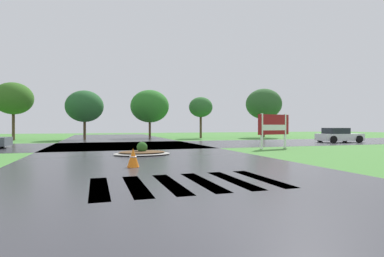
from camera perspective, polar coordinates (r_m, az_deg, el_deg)
name	(u,v)px	position (r m, az deg, el deg)	size (l,w,h in m)	color
ground_plane	(252,227)	(5.08, 11.13, -17.61)	(120.00, 120.00, 0.10)	#478438
asphalt_roadway	(148,158)	(14.51, -8.28, -5.51)	(11.25, 80.00, 0.01)	#35353A
asphalt_cross_road	(127,145)	(24.27, -12.04, -3.08)	(90.00, 10.13, 0.01)	#35353A
crosswalk_stripes	(187,183)	(8.27, -0.96, -10.11)	(4.95, 3.01, 0.01)	white
estate_billboard	(274,126)	(21.21, 15.03, 0.45)	(2.74, 0.75, 2.33)	white
median_island	(142,152)	(16.29, -9.30, -4.40)	(2.94, 2.24, 0.68)	#9E9B93
car_silver_hatch	(338,136)	(30.95, 25.70, -1.21)	(4.07, 2.26, 1.33)	silver
traffic_cone	(133,158)	(11.51, -10.94, -5.41)	(0.45, 0.45, 0.70)	orange
background_treeline	(124,103)	(36.57, -12.56, 4.61)	(40.74, 6.99, 6.38)	#4C3823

